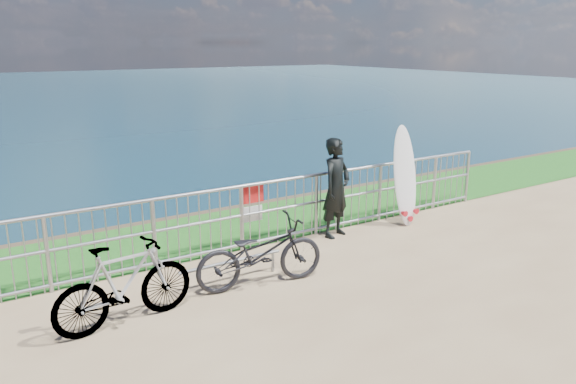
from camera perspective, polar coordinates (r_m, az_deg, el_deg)
grass_strip at (r=10.56m, az=-5.08°, el=-3.54°), size 120.00×120.00×0.00m
railing at (r=9.48m, az=-1.97°, el=-2.04°), size 10.06×0.10×1.13m
surfer at (r=9.87m, az=4.92°, el=0.43°), size 0.75×0.61×1.77m
surfboard at (r=10.74m, az=11.81°, el=1.27°), size 0.55×0.50×1.89m
bicycle_near at (r=7.92m, az=-2.85°, el=-6.20°), size 1.95×0.92×0.98m
bicycle_far at (r=7.13m, az=-16.30°, el=-8.97°), size 1.81×0.69×1.06m
bike_rack at (r=8.15m, az=-5.79°, el=-7.29°), size 1.60×0.05×0.34m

